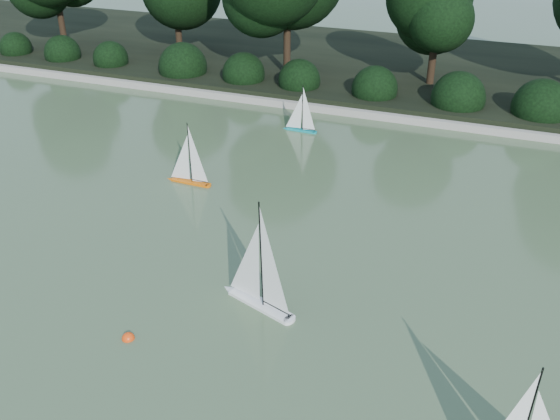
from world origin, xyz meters
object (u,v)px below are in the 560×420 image
sailboat_orange (187,173)px  sailboat_teal (298,123)px  sailboat_white_a (255,287)px  race_buoy (128,339)px

sailboat_orange → sailboat_teal: 3.60m
sailboat_white_a → race_buoy: bearing=-133.9°
sailboat_white_a → race_buoy: sailboat_white_a is taller
race_buoy → sailboat_white_a: bearing=46.1°
sailboat_white_a → race_buoy: size_ratio=10.65×
sailboat_white_a → sailboat_orange: (-2.80, 3.12, -0.07)m
sailboat_white_a → sailboat_orange: 4.20m
sailboat_orange → sailboat_teal: size_ratio=1.13×
sailboat_teal → race_buoy: bearing=-86.9°
sailboat_white_a → sailboat_orange: sailboat_white_a is taller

